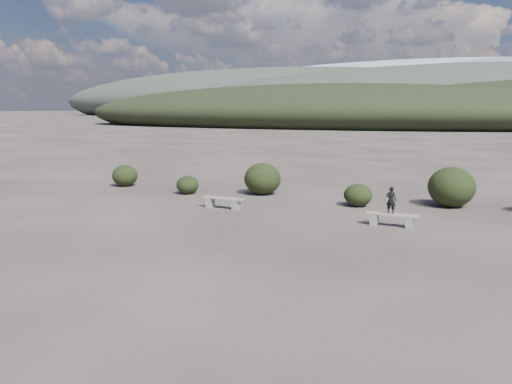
% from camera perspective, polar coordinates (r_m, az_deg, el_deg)
% --- Properties ---
extents(ground, '(1200.00, 1200.00, 0.00)m').
position_cam_1_polar(ground, '(12.84, -5.78, -7.27)').
color(ground, '#302925').
rests_on(ground, ground).
extents(bench_left, '(1.68, 0.41, 0.42)m').
position_cam_1_polar(bench_left, '(18.65, -3.79, -1.14)').
color(bench_left, slate).
rests_on(bench_left, ground).
extents(bench_right, '(1.65, 0.36, 0.41)m').
position_cam_1_polar(bench_right, '(16.37, 15.26, -2.97)').
color(bench_right, slate).
rests_on(bench_right, ground).
extents(seated_person, '(0.34, 0.24, 0.87)m').
position_cam_1_polar(seated_person, '(16.27, 15.18, -0.91)').
color(seated_person, black).
rests_on(seated_person, bench_right).
extents(shrub_a, '(0.97, 0.97, 0.80)m').
position_cam_1_polar(shrub_a, '(22.00, -7.82, 0.81)').
color(shrub_a, black).
rests_on(shrub_a, ground).
extents(shrub_b, '(1.60, 1.60, 1.37)m').
position_cam_1_polar(shrub_b, '(21.64, 0.75, 1.52)').
color(shrub_b, black).
rests_on(shrub_b, ground).
extents(shrub_c, '(1.08, 1.08, 0.86)m').
position_cam_1_polar(shrub_c, '(19.43, 11.58, -0.35)').
color(shrub_c, black).
rests_on(shrub_c, ground).
extents(shrub_d, '(1.74, 1.74, 1.52)m').
position_cam_1_polar(shrub_d, '(20.28, 21.44, 0.53)').
color(shrub_d, black).
rests_on(shrub_d, ground).
extents(shrub_f, '(1.20, 1.20, 1.02)m').
position_cam_1_polar(shrub_f, '(24.79, -14.76, 1.82)').
color(shrub_f, black).
rests_on(shrub_f, ground).
extents(mountain_ridges, '(500.00, 400.00, 56.00)m').
position_cam_1_polar(mountain_ridges, '(350.09, 21.69, 10.05)').
color(mountain_ridges, black).
rests_on(mountain_ridges, ground).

